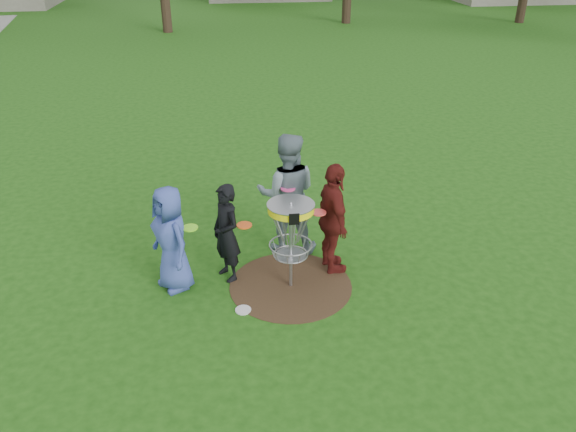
{
  "coord_description": "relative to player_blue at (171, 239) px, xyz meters",
  "views": [
    {
      "loc": [
        -0.92,
        -6.74,
        4.76
      ],
      "look_at": [
        0.0,
        0.3,
        1.0
      ],
      "focal_mm": 35.0,
      "sensor_mm": 36.0,
      "label": 1
    }
  ],
  "objects": [
    {
      "name": "ground",
      "position": [
        1.67,
        -0.23,
        -0.79
      ],
      "size": [
        100.0,
        100.0,
        0.0
      ],
      "primitive_type": "plane",
      "color": "#19470F",
      "rests_on": "ground"
    },
    {
      "name": "dirt_patch",
      "position": [
        1.67,
        -0.23,
        -0.79
      ],
      "size": [
        1.8,
        1.8,
        0.01
      ],
      "primitive_type": "cylinder",
      "color": "#47331E",
      "rests_on": "ground"
    },
    {
      "name": "player_blue",
      "position": [
        0.0,
        0.0,
        0.0
      ],
      "size": [
        0.83,
        0.92,
        1.58
      ],
      "primitive_type": "imported",
      "rotation": [
        0.0,
        0.0,
        -1.02
      ],
      "color": "#384B9C",
      "rests_on": "ground"
    },
    {
      "name": "player_black",
      "position": [
        0.77,
        0.13,
        -0.04
      ],
      "size": [
        0.58,
        0.65,
        1.5
      ],
      "primitive_type": "imported",
      "rotation": [
        0.0,
        0.0,
        -1.07
      ],
      "color": "black",
      "rests_on": "ground"
    },
    {
      "name": "player_grey",
      "position": [
        1.75,
        0.84,
        0.19
      ],
      "size": [
        1.05,
        0.88,
        1.97
      ],
      "primitive_type": "imported",
      "rotation": [
        0.0,
        0.0,
        3.0
      ],
      "color": "slate",
      "rests_on": "ground"
    },
    {
      "name": "player_maroon",
      "position": [
        2.34,
        0.14,
        0.08
      ],
      "size": [
        0.53,
        1.06,
        1.73
      ],
      "primitive_type": "imported",
      "rotation": [
        0.0,
        0.0,
        1.68
      ],
      "color": "#561713",
      "rests_on": "ground"
    },
    {
      "name": "disc_on_grass",
      "position": [
        0.94,
        -0.73,
        -0.78
      ],
      "size": [
        0.22,
        0.22,
        0.02
      ],
      "primitive_type": "cylinder",
      "color": "silver",
      "rests_on": "ground"
    },
    {
      "name": "disc_golf_basket",
      "position": [
        1.67,
        -0.23,
        0.23
      ],
      "size": [
        0.66,
        0.67,
        1.38
      ],
      "color": "#9EA0A5",
      "rests_on": "ground"
    },
    {
      "name": "held_discs",
      "position": [
        1.28,
        0.14,
        0.25
      ],
      "size": [
        2.04,
        0.81,
        0.3
      ],
      "color": "#85FF1C",
      "rests_on": "ground"
    }
  ]
}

